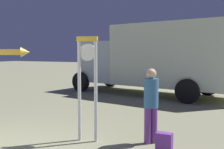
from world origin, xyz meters
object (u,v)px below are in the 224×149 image
Objects in this scene: arrow_sign at (5,68)px; person_near_clock at (151,102)px; backpack at (164,143)px; box_truck_near at (159,57)px; standing_clock at (87,79)px.

arrow_sign reaches higher than person_near_clock.
backpack is at bearing -46.98° from person_near_clock.
arrow_sign is at bearing -104.77° from box_truck_near.
backpack is at bearing 0.03° from standing_clock.
standing_clock is at bearing -179.97° from backpack.
person_near_clock is at bearing 8.00° from arrow_sign.
person_near_clock is (1.24, 0.44, -0.46)m from standing_clock.
box_truck_near is at bearing 94.27° from standing_clock.
box_truck_near is (-2.15, 6.76, 1.47)m from backpack.
standing_clock is 2.31m from arrow_sign.
standing_clock is at bearing 1.49° from arrow_sign.
person_near_clock reaches higher than backpack.
backpack is (0.41, -0.44, -0.67)m from person_near_clock.
standing_clock is 0.95× the size of arrow_sign.
standing_clock is at bearing -160.55° from person_near_clock.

